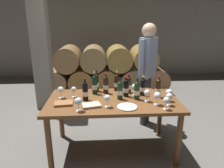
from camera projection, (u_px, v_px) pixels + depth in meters
name	position (u px, v px, depth m)	size (l,w,h in m)	color
ground_plane	(113.00, 149.00, 2.90)	(14.00, 14.00, 0.00)	#66635E
cellar_back_wall	(104.00, 32.00, 6.48)	(10.00, 0.24, 2.80)	gray
barrel_stack	(106.00, 70.00, 5.21)	(3.12, 0.90, 1.15)	olive
stone_pillar	(41.00, 45.00, 3.96)	(0.32, 0.32, 2.60)	gray
dining_table	(113.00, 106.00, 2.70)	(1.70, 0.90, 0.76)	brown
wine_bottle_0	(120.00, 90.00, 2.65)	(0.07, 0.07, 0.29)	#19381E
wine_bottle_1	(129.00, 84.00, 2.89)	(0.07, 0.07, 0.27)	black
wine_bottle_2	(106.00, 85.00, 2.87)	(0.07, 0.07, 0.30)	black
wine_bottle_3	(158.00, 88.00, 2.72)	(0.07, 0.07, 0.29)	black
wine_bottle_4	(143.00, 87.00, 2.80)	(0.07, 0.07, 0.27)	black
wine_bottle_5	(85.00, 91.00, 2.61)	(0.07, 0.07, 0.29)	black
wine_bottle_6	(117.00, 82.00, 2.97)	(0.07, 0.07, 0.30)	black
wine_bottle_7	(96.00, 82.00, 2.96)	(0.07, 0.07, 0.31)	black
wine_bottle_8	(137.00, 90.00, 2.65)	(0.07, 0.07, 0.29)	#19381E
wine_bottle_9	(95.00, 85.00, 2.84)	(0.07, 0.07, 0.32)	black
wine_bottle_10	(126.00, 88.00, 2.75)	(0.07, 0.07, 0.28)	black
wine_glass_0	(74.00, 90.00, 2.72)	(0.07, 0.07, 0.15)	white
wine_glass_1	(78.00, 102.00, 2.30)	(0.09, 0.09, 0.16)	white
wine_glass_2	(135.00, 87.00, 2.79)	(0.09, 0.09, 0.16)	white
wine_glass_3	(157.00, 96.00, 2.47)	(0.09, 0.09, 0.16)	white
wine_glass_4	(169.00, 97.00, 2.46)	(0.08, 0.08, 0.15)	white
wine_glass_5	(166.00, 101.00, 2.34)	(0.08, 0.08, 0.15)	white
wine_glass_6	(107.00, 98.00, 2.41)	(0.08, 0.08, 0.15)	white
wine_glass_7	(61.00, 90.00, 2.69)	(0.08, 0.08, 0.16)	white
wine_glass_8	(169.00, 93.00, 2.59)	(0.09, 0.09, 0.16)	white
wine_glass_9	(147.00, 93.00, 2.58)	(0.08, 0.08, 0.16)	white
tasting_notebook	(64.00, 103.00, 2.51)	(0.22, 0.16, 0.03)	#936038
leather_ledger	(91.00, 105.00, 2.45)	(0.22, 0.16, 0.03)	#B2A893
serving_plate	(127.00, 107.00, 2.42)	(0.24, 0.24, 0.01)	white
sommelier_presenting	(147.00, 66.00, 3.34)	(0.34, 0.40, 1.72)	#383842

